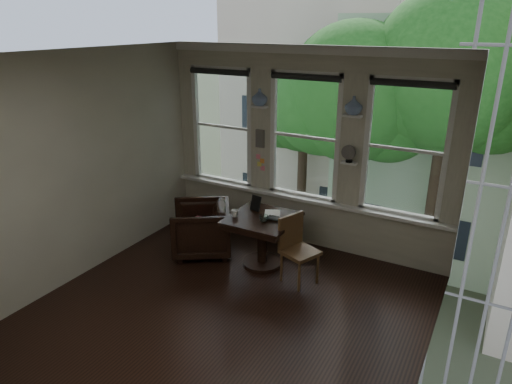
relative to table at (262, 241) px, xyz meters
The scene contains 25 objects.
ground 1.30m from the table, 81.93° to the right, with size 4.50×4.50×0.00m, color black.
ceiling 2.90m from the table, 81.93° to the right, with size 4.50×4.50×0.00m, color silver.
wall_back 1.53m from the table, 80.29° to the left, with size 4.50×4.50×0.00m, color beige.
wall_front 3.66m from the table, 87.13° to the right, with size 4.50×4.50×0.00m, color beige.
wall_left 2.66m from the table, 149.34° to the right, with size 4.50×4.50×0.00m, color beige.
wall_right 2.94m from the table, 26.90° to the right, with size 4.50×4.50×0.00m, color beige.
window_left 2.10m from the table, 141.36° to the left, with size 1.10×0.12×1.90m, color white, non-canonical shape.
window_center 1.68m from the table, 80.29° to the left, with size 1.10×0.12×1.90m, color white, non-canonical shape.
window_right 2.33m from the table, 32.12° to the left, with size 1.10×0.12×1.90m, color white, non-canonical shape.
shelf_left 2.03m from the table, 120.90° to the left, with size 0.26×0.16×0.03m, color white.
shelf_right 2.15m from the table, 45.64° to the left, with size 0.26×0.16×0.03m, color white.
intercom 1.64m from the table, 120.10° to the left, with size 0.14×0.06×0.28m, color #59544F.
sticky_notes 1.41m from the table, 119.97° to the left, with size 0.16×0.01×0.24m, color pink, non-canonical shape.
desk_fan 1.72m from the table, 45.01° to the left, with size 0.20×0.20×0.24m, color #59544F, non-canonical shape.
vase_left 2.15m from the table, 120.90° to the left, with size 0.24×0.24×0.25m, color silver.
vase_right 2.26m from the table, 45.64° to the left, with size 0.24×0.24×0.25m, color silver.
table is the anchor object (origin of this frame).
armchair_left 0.99m from the table, behind, with size 0.83×0.86×0.78m, color black.
cushion_red 0.99m from the table, behind, with size 0.45×0.45×0.06m, color maroon.
side_chair_right 0.68m from the table, 13.94° to the right, with size 0.42×0.42×0.92m, color #4A341A, non-canonical shape.
laptop 0.47m from the table, ahead, with size 0.36×0.23×0.03m, color black.
mug 0.57m from the table, 154.48° to the right, with size 0.10×0.10×0.10m, color white.
drinking_glass 0.45m from the table, 54.28° to the right, with size 0.12×0.12×0.10m, color white.
tablet 0.55m from the table, 139.38° to the left, with size 0.16×0.02×0.22m, color black.
papers 0.42m from the table, 67.37° to the left, with size 0.22×0.30×0.00m, color silver.
Camera 1 is at (2.57, -3.89, 3.32)m, focal length 32.00 mm.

